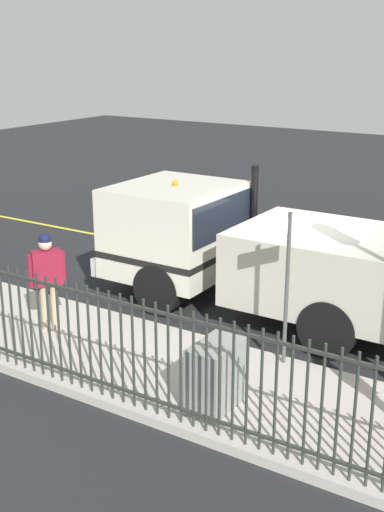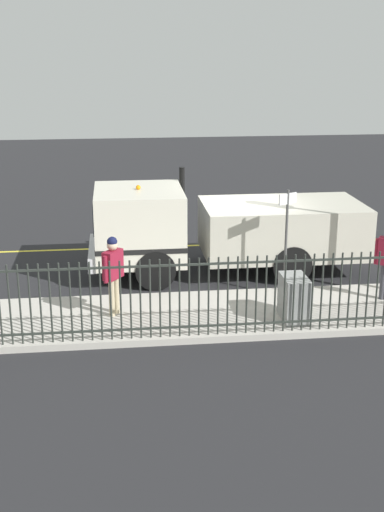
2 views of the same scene
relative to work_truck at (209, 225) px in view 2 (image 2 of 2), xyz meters
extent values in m
plane|color=#232326|center=(-0.27, 0.81, -1.24)|extent=(51.71, 51.71, 0.00)
cube|color=#B7B2A8|center=(2.97, 0.81, -1.17)|extent=(2.57, 23.50, 0.14)
cube|color=yellow|center=(-2.43, 0.81, -1.23)|extent=(0.12, 21.15, 0.01)
cube|color=silver|center=(0.00, -1.74, 0.10)|extent=(2.36, 2.14, 1.71)
cube|color=black|center=(0.00, -1.74, 0.48)|extent=(2.17, 2.19, 0.75)
cube|color=beige|center=(0.01, 1.87, -0.12)|extent=(2.37, 4.01, 1.27)
cube|color=silver|center=(-0.01, -2.88, -0.61)|extent=(2.24, 0.21, 0.36)
cube|color=black|center=(0.00, -1.74, -0.28)|extent=(2.38, 2.16, 0.12)
cylinder|color=black|center=(1.06, -1.42, -0.76)|extent=(0.30, 0.96, 0.96)
cylinder|color=black|center=(-1.06, -1.41, -0.76)|extent=(0.30, 0.96, 0.96)
cylinder|color=black|center=(1.06, 1.87, -0.76)|extent=(0.30, 0.96, 0.96)
cylinder|color=black|center=(-1.05, 1.87, -0.76)|extent=(0.30, 0.96, 0.96)
sphere|color=orange|center=(0.00, -1.74, 1.01)|extent=(0.12, 0.12, 0.12)
cylinder|color=black|center=(-1.03, -0.56, 0.27)|extent=(0.14, 0.14, 2.05)
cube|color=maroon|center=(2.86, -2.40, 0.00)|extent=(0.51, 0.45, 0.60)
sphere|color=beige|center=(2.86, -2.40, 0.41)|extent=(0.22, 0.22, 0.22)
sphere|color=#14193F|center=(2.86, -2.40, 0.49)|extent=(0.21, 0.21, 0.21)
cylinder|color=tan|center=(2.93, -2.45, -0.70)|extent=(0.12, 0.12, 0.80)
cylinder|color=tan|center=(2.79, -2.35, -0.70)|extent=(0.12, 0.12, 0.80)
cylinder|color=maroon|center=(3.08, -2.55, -0.03)|extent=(0.09, 0.09, 0.57)
cylinder|color=maroon|center=(2.64, -2.25, -0.03)|extent=(0.09, 0.09, 0.57)
cylinder|color=#3F3F47|center=(2.67, 3.51, -0.69)|extent=(0.12, 0.12, 0.82)
cylinder|color=maroon|center=(2.57, 3.35, -0.01)|extent=(0.09, 0.09, 0.58)
cylinder|color=#2D332D|center=(4.13, -4.33, -0.31)|extent=(0.04, 0.04, 1.58)
cylinder|color=#2D332D|center=(4.13, -4.14, -0.31)|extent=(0.04, 0.04, 1.58)
cylinder|color=#2D332D|center=(4.13, -3.95, -0.31)|extent=(0.04, 0.04, 1.58)
cylinder|color=#2D332D|center=(4.13, -3.77, -0.31)|extent=(0.04, 0.04, 1.58)
cylinder|color=#2D332D|center=(4.13, -3.58, -0.31)|extent=(0.04, 0.04, 1.58)
cylinder|color=#2D332D|center=(4.13, -3.39, -0.31)|extent=(0.04, 0.04, 1.58)
cylinder|color=#2D332D|center=(4.13, -3.21, -0.31)|extent=(0.04, 0.04, 1.58)
cylinder|color=#2D332D|center=(4.13, -3.02, -0.31)|extent=(0.04, 0.04, 1.58)
cylinder|color=#2D332D|center=(4.13, -2.83, -0.31)|extent=(0.04, 0.04, 1.58)
cylinder|color=#2D332D|center=(4.13, -2.65, -0.31)|extent=(0.04, 0.04, 1.58)
cylinder|color=#2D332D|center=(4.13, -2.46, -0.31)|extent=(0.04, 0.04, 1.58)
cylinder|color=#2D332D|center=(4.13, -2.27, -0.31)|extent=(0.04, 0.04, 1.58)
cylinder|color=#2D332D|center=(4.13, -2.09, -0.31)|extent=(0.04, 0.04, 1.58)
cylinder|color=#2D332D|center=(4.13, -1.90, -0.31)|extent=(0.04, 0.04, 1.58)
cylinder|color=#2D332D|center=(4.13, -1.71, -0.31)|extent=(0.04, 0.04, 1.58)
cylinder|color=#2D332D|center=(4.13, -1.53, -0.31)|extent=(0.04, 0.04, 1.58)
cylinder|color=#2D332D|center=(4.13, -1.34, -0.31)|extent=(0.04, 0.04, 1.58)
cylinder|color=#2D332D|center=(4.13, -1.15, -0.31)|extent=(0.04, 0.04, 1.58)
cylinder|color=#2D332D|center=(4.13, -0.97, -0.31)|extent=(0.04, 0.04, 1.58)
cylinder|color=#2D332D|center=(4.13, -0.78, -0.31)|extent=(0.04, 0.04, 1.58)
cylinder|color=#2D332D|center=(4.13, -0.59, -0.31)|extent=(0.04, 0.04, 1.58)
cylinder|color=#2D332D|center=(4.13, -0.41, -0.31)|extent=(0.04, 0.04, 1.58)
cylinder|color=#2D332D|center=(4.13, -0.22, -0.31)|extent=(0.04, 0.04, 1.58)
cylinder|color=#2D332D|center=(4.13, -0.03, -0.31)|extent=(0.04, 0.04, 1.58)
cylinder|color=#2D332D|center=(4.13, 0.15, -0.31)|extent=(0.04, 0.04, 1.58)
cylinder|color=#2D332D|center=(4.13, 0.34, -0.31)|extent=(0.04, 0.04, 1.58)
cylinder|color=#2D332D|center=(4.13, 0.53, -0.31)|extent=(0.04, 0.04, 1.58)
cylinder|color=#2D332D|center=(4.13, 0.71, -0.31)|extent=(0.04, 0.04, 1.58)
cylinder|color=#2D332D|center=(4.13, 0.90, -0.31)|extent=(0.04, 0.04, 1.58)
cylinder|color=#2D332D|center=(4.13, 1.09, -0.31)|extent=(0.04, 0.04, 1.58)
cylinder|color=#2D332D|center=(4.13, 1.27, -0.31)|extent=(0.04, 0.04, 1.58)
cylinder|color=#2D332D|center=(4.13, 1.46, -0.31)|extent=(0.04, 0.04, 1.58)
cylinder|color=#2D332D|center=(4.13, 1.65, -0.31)|extent=(0.04, 0.04, 1.58)
cylinder|color=#2D332D|center=(4.13, 1.83, -0.31)|extent=(0.04, 0.04, 1.58)
cylinder|color=#2D332D|center=(4.13, 2.02, -0.31)|extent=(0.04, 0.04, 1.58)
cylinder|color=#2D332D|center=(4.13, 2.21, -0.31)|extent=(0.04, 0.04, 1.58)
cylinder|color=#2D332D|center=(4.13, 2.39, -0.31)|extent=(0.04, 0.04, 1.58)
cylinder|color=#2D332D|center=(4.13, 2.58, -0.31)|extent=(0.04, 0.04, 1.58)
cylinder|color=#2D332D|center=(4.13, 2.77, -0.31)|extent=(0.04, 0.04, 1.58)
cube|color=#2D332D|center=(4.13, 0.81, 0.35)|extent=(0.04, 19.98, 0.04)
cube|color=#2D332D|center=(4.13, 0.81, -0.91)|extent=(0.04, 19.98, 0.04)
cube|color=gray|center=(3.55, 1.26, -0.64)|extent=(0.84, 0.49, 0.92)
cone|color=orange|center=(-1.71, 2.40, -0.95)|extent=(0.40, 0.40, 0.57)
cylinder|color=#4C4C4C|center=(1.88, 1.49, 0.08)|extent=(0.06, 0.06, 2.36)
cube|color=white|center=(1.88, 1.49, 1.06)|extent=(0.26, 0.45, 0.24)
camera|label=1|loc=(10.38, 5.21, 3.55)|focal=46.63mm
camera|label=2|loc=(16.13, -2.34, 4.32)|focal=47.40mm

